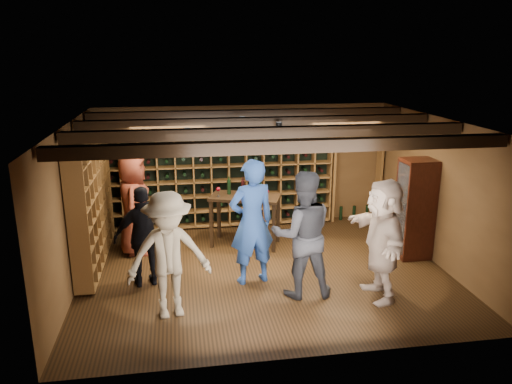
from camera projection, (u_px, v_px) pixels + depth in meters
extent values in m
plane|color=#311D0D|center=(264.00, 271.00, 8.39)|extent=(6.00, 6.00, 0.00)
plane|color=brown|center=(244.00, 165.00, 10.42)|extent=(6.00, 0.00, 6.00)
plane|color=brown|center=(303.00, 262.00, 5.67)|extent=(6.00, 0.00, 6.00)
plane|color=brown|center=(71.00, 208.00, 7.59)|extent=(0.00, 5.00, 5.00)
plane|color=brown|center=(438.00, 192.00, 8.50)|extent=(0.00, 5.00, 5.00)
plane|color=black|center=(265.00, 122.00, 7.70)|extent=(6.00, 6.00, 0.00)
cube|color=black|center=(288.00, 146.00, 6.21)|extent=(5.90, 0.18, 0.16)
cube|color=black|center=(271.00, 132.00, 7.25)|extent=(5.90, 0.18, 0.16)
cube|color=black|center=(259.00, 122.00, 8.30)|extent=(5.90, 0.18, 0.16)
cube|color=black|center=(249.00, 114.00, 9.34)|extent=(5.90, 0.18, 0.16)
cylinder|color=black|center=(187.00, 131.00, 7.55)|extent=(0.10, 0.10, 0.10)
cylinder|color=black|center=(279.00, 125.00, 8.16)|extent=(0.10, 0.10, 0.10)
cylinder|color=black|center=(358.00, 130.00, 7.66)|extent=(0.10, 0.10, 0.10)
cylinder|color=black|center=(242.00, 119.00, 8.84)|extent=(0.10, 0.10, 0.10)
cube|color=brown|center=(220.00, 173.00, 10.21)|extent=(4.65, 0.30, 2.20)
cube|color=black|center=(220.00, 173.00, 10.21)|extent=(4.56, 0.02, 2.16)
cube|color=brown|center=(92.00, 199.00, 8.43)|extent=(0.30, 2.65, 2.20)
cube|color=black|center=(92.00, 199.00, 8.43)|extent=(0.29, 0.02, 2.16)
cube|color=brown|center=(358.00, 135.00, 10.45)|extent=(1.15, 0.32, 0.04)
cube|color=brown|center=(379.00, 177.00, 10.78)|extent=(0.05, 0.28, 1.85)
cube|color=brown|center=(333.00, 179.00, 10.62)|extent=(0.05, 0.28, 1.85)
cube|color=tan|center=(340.00, 130.00, 10.35)|extent=(0.40, 0.30, 0.20)
cube|color=tan|center=(361.00, 130.00, 10.42)|extent=(0.40, 0.30, 0.20)
cube|color=tan|center=(377.00, 129.00, 10.47)|extent=(0.40, 0.30, 0.20)
cube|color=#37130B|center=(411.00, 253.00, 8.98)|extent=(0.55, 0.50, 0.10)
cube|color=#37130B|center=(415.00, 208.00, 8.74)|extent=(0.55, 0.50, 1.70)
cube|color=white|center=(401.00, 209.00, 8.70)|extent=(0.01, 0.46, 1.60)
cube|color=#37130B|center=(415.00, 208.00, 8.74)|extent=(0.50, 0.44, 0.02)
sphere|color=#59260C|center=(415.00, 203.00, 8.71)|extent=(0.18, 0.18, 0.18)
imported|color=navy|center=(252.00, 222.00, 7.74)|extent=(0.82, 0.64, 2.00)
imported|color=black|center=(302.00, 235.00, 7.33)|extent=(0.97, 0.77, 1.92)
imported|color=maroon|center=(134.00, 204.00, 8.91)|extent=(0.64, 0.93, 1.84)
imported|color=black|center=(145.00, 237.00, 7.70)|extent=(0.99, 0.55, 1.60)
imported|color=#82735A|center=(169.00, 255.00, 6.75)|extent=(1.26, 0.86, 1.79)
imported|color=tan|center=(382.00, 239.00, 7.27)|extent=(0.57, 1.71, 1.83)
cube|color=black|center=(245.00, 197.00, 9.27)|extent=(1.42, 1.04, 0.05)
cube|color=black|center=(211.00, 224.00, 9.25)|extent=(0.08, 0.08, 0.92)
cube|color=black|center=(274.00, 228.00, 9.04)|extent=(0.08, 0.08, 0.92)
cube|color=black|center=(219.00, 215.00, 9.76)|extent=(0.08, 0.08, 0.92)
cube|color=black|center=(278.00, 219.00, 9.55)|extent=(0.08, 0.08, 0.92)
cylinder|color=black|center=(229.00, 187.00, 9.33)|extent=(0.07, 0.07, 0.28)
cylinder|color=black|center=(243.00, 188.00, 9.28)|extent=(0.07, 0.07, 0.28)
cylinder|color=black|center=(260.00, 189.00, 9.22)|extent=(0.07, 0.07, 0.28)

